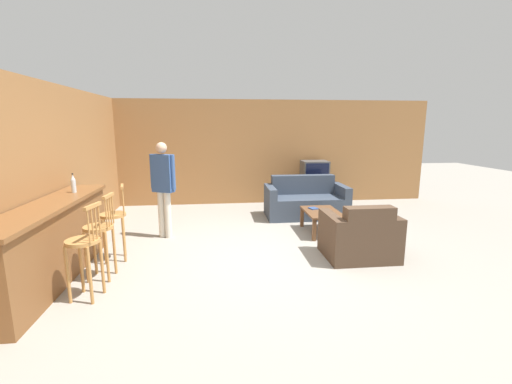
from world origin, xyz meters
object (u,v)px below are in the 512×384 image
object	(u,v)px
bar_chair_far	(114,221)
couch_far	(305,202)
armchair_near	(360,237)
bottle	(73,184)
bar_chair_near	(85,249)
tv_unit	(314,193)
tv	(315,171)
book_on_table	(313,208)
coffee_table	(322,214)
bar_chair_mid	(100,235)
person_by_window	(163,184)

from	to	relation	value
bar_chair_far	couch_far	size ratio (longest dim) A/B	0.64
armchair_near	bottle	size ratio (longest dim) A/B	3.64
bar_chair_near	tv_unit	bearing A→B (deg)	47.89
bar_chair_far	tv	bearing A→B (deg)	38.99
armchair_near	book_on_table	xyz separation A→B (m)	(-0.31, 1.45, 0.11)
coffee_table	tv_unit	size ratio (longest dim) A/B	0.89
couch_far	tv	distance (m)	1.29
coffee_table	book_on_table	size ratio (longest dim) A/B	4.70
bar_chair_mid	person_by_window	world-z (taller)	person_by_window
tv_unit	person_by_window	xyz separation A→B (m)	(-3.35, -2.19, 0.67)
armchair_near	tv	world-z (taller)	tv
bar_chair_far	bar_chair_near	bearing A→B (deg)	-89.99
bottle	armchair_near	bearing A→B (deg)	-6.51
bar_chair_mid	person_by_window	distance (m)	1.76
bar_chair_far	tv_unit	distance (m)	5.06
coffee_table	tv_unit	bearing A→B (deg)	77.65
tv	bar_chair_near	bearing A→B (deg)	-132.13
couch_far	book_on_table	world-z (taller)	couch_far
tv_unit	bottle	size ratio (longest dim) A/B	3.72
bar_chair_far	armchair_near	distance (m)	3.65
armchair_near	tv_unit	world-z (taller)	armchair_near
bar_chair_near	armchair_near	world-z (taller)	bar_chair_near
bar_chair_far	bottle	distance (m)	0.80
tv	bar_chair_mid	bearing A→B (deg)	-135.90
bar_chair_near	tv_unit	world-z (taller)	bar_chair_near
couch_far	tv_unit	xyz separation A→B (m)	(0.49, 1.06, -0.02)
bar_chair_mid	bar_chair_far	bearing A→B (deg)	90.04
tv	bottle	size ratio (longest dim) A/B	2.26
armchair_near	tv_unit	bearing A→B (deg)	85.10
tv	armchair_near	bearing A→B (deg)	-94.91
bar_chair_near	couch_far	xyz separation A→B (m)	(3.43, 3.28, -0.28)
bar_chair_near	book_on_table	xyz separation A→B (m)	(3.32, 2.28, -0.17)
tv	couch_far	bearing A→B (deg)	-114.98
bar_chair_near	bar_chair_mid	size ratio (longest dim) A/B	1.00
couch_far	armchair_near	distance (m)	2.46
coffee_table	book_on_table	bearing A→B (deg)	120.26
bar_chair_mid	bar_chair_far	xyz separation A→B (m)	(-0.00, 0.63, 0.00)
bottle	book_on_table	size ratio (longest dim) A/B	1.42
bar_chair_near	bar_chair_mid	distance (m)	0.54
person_by_window	coffee_table	bearing A→B (deg)	-1.64
bar_chair_mid	tv	xyz separation A→B (m)	(3.93, 3.81, 0.26)
armchair_near	bottle	world-z (taller)	bottle
bar_chair_far	coffee_table	bearing A→B (deg)	14.92
bar_chair_mid	book_on_table	bearing A→B (deg)	27.67
book_on_table	bar_chair_near	bearing A→B (deg)	-145.55
bar_chair_far	tv	size ratio (longest dim) A/B	1.76
bar_chair_mid	tv	world-z (taller)	bar_chair_mid
tv	tv_unit	bearing A→B (deg)	90.00
armchair_near	person_by_window	size ratio (longest dim) A/B	0.61
bar_chair_near	person_by_window	distance (m)	2.27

